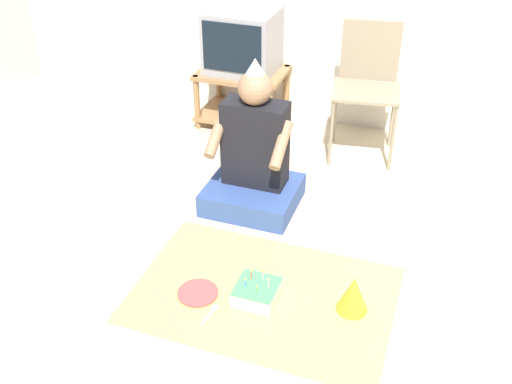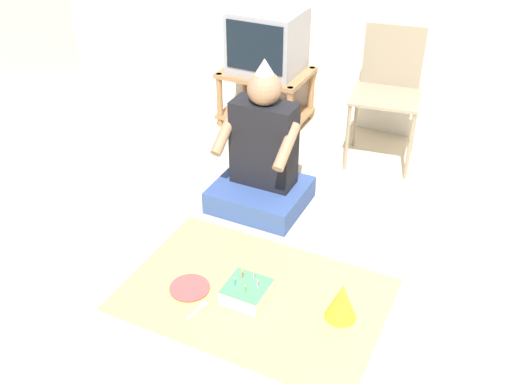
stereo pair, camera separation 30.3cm
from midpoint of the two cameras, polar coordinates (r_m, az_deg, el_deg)
ground_plane at (r=2.95m, az=5.51°, el=-11.63°), size 16.00×16.00×0.00m
tv_stand at (r=4.55m, az=-3.23°, el=9.45°), size 0.63×0.48×0.42m
tv at (r=4.41m, az=-3.34°, el=14.14°), size 0.49×0.42×0.44m
folding_chair at (r=4.08m, az=8.47°, el=10.58°), size 0.49×0.45×0.89m
person_seated at (r=3.53m, az=-2.67°, el=2.90°), size 0.54×0.48×0.92m
party_cloth at (r=3.04m, az=-2.15°, el=-9.77°), size 1.29×0.87×0.01m
birthday_cake at (r=2.98m, az=-2.86°, el=-9.61°), size 0.21×0.21×0.14m
party_hat_blue at (r=2.91m, az=6.29°, el=-9.73°), size 0.15×0.15×0.19m
paper_plate at (r=3.06m, az=-8.43°, el=-9.57°), size 0.21×0.21×0.01m
plastic_spoon_near at (r=2.96m, az=-7.08°, el=-11.25°), size 0.05×0.14×0.01m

